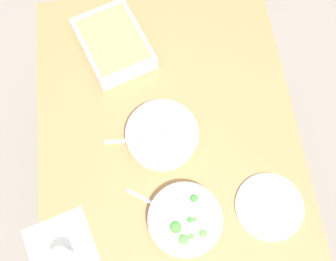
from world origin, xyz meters
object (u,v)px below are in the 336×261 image
(baking_dish, at_px, (114,43))
(spoon_by_stew, at_px, (138,140))
(stew_bowl, at_px, (162,135))
(spoon_by_broccoli, at_px, (158,206))
(side_plate, at_px, (269,207))
(drink_cup, at_px, (62,260))
(broccoli_bowl, at_px, (185,220))

(baking_dish, distance_m, spoon_by_stew, 0.38)
(stew_bowl, xyz_separation_m, spoon_by_broccoli, (-0.23, 0.04, -0.03))
(stew_bowl, relative_size, side_plate, 1.12)
(spoon_by_stew, bearing_deg, side_plate, -125.25)
(baking_dish, xyz_separation_m, drink_cup, (-0.74, 0.21, 0.00))
(broccoli_bowl, xyz_separation_m, baking_dish, (0.67, 0.17, 0.00))
(stew_bowl, bearing_deg, side_plate, -131.57)
(side_plate, bearing_deg, spoon_by_broccoli, 82.52)
(stew_bowl, distance_m, spoon_by_stew, 0.09)
(spoon_by_stew, bearing_deg, broccoli_bowl, -157.38)
(side_plate, bearing_deg, spoon_by_stew, 54.75)
(spoon_by_broccoli, bearing_deg, baking_dish, 8.52)
(drink_cup, height_order, spoon_by_stew, drink_cup)
(stew_bowl, bearing_deg, baking_dish, 19.47)
(broccoli_bowl, xyz_separation_m, spoon_by_broccoli, (0.06, 0.08, -0.03))
(spoon_by_broccoli, bearing_deg, stew_bowl, -10.42)
(baking_dish, relative_size, spoon_by_broccoli, 2.31)
(baking_dish, bearing_deg, spoon_by_broccoli, -171.48)
(stew_bowl, height_order, broccoli_bowl, broccoli_bowl)
(baking_dish, bearing_deg, stew_bowl, -160.53)
(broccoli_bowl, relative_size, side_plate, 1.07)
(drink_cup, xyz_separation_m, side_plate, (0.08, -0.66, -0.03))
(drink_cup, bearing_deg, baking_dish, -15.91)
(spoon_by_stew, height_order, spoon_by_broccoli, same)
(baking_dish, xyz_separation_m, side_plate, (-0.66, -0.45, -0.03))
(baking_dish, height_order, drink_cup, drink_cup)
(broccoli_bowl, distance_m, spoon_by_broccoli, 0.10)
(baking_dish, distance_m, spoon_by_broccoli, 0.62)
(drink_cup, relative_size, side_plate, 0.39)
(drink_cup, xyz_separation_m, spoon_by_broccoli, (0.13, -0.30, -0.03))
(spoon_by_broccoli, bearing_deg, side_plate, -97.48)
(drink_cup, bearing_deg, side_plate, -82.85)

